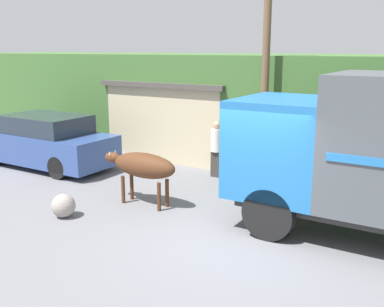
# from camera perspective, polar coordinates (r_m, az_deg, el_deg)

# --- Properties ---
(ground_plane) EXTENTS (60.00, 60.00, 0.00)m
(ground_plane) POSITION_cam_1_polar(r_m,az_deg,el_deg) (9.05, 6.20, -10.48)
(ground_plane) COLOR slate
(hillside_embankment) EXTENTS (32.00, 5.52, 3.44)m
(hillside_embankment) POSITION_cam_1_polar(r_m,az_deg,el_deg) (14.95, 17.79, 5.24)
(hillside_embankment) COLOR #426B33
(hillside_embankment) RESTS_ON ground_plane
(building_backdrop) EXTENTS (4.62, 2.70, 2.58)m
(building_backdrop) POSITION_cam_1_polar(r_m,az_deg,el_deg) (15.45, -1.51, 4.55)
(building_backdrop) COLOR #C6B793
(building_backdrop) RESTS_ON ground_plane
(brown_cow) EXTENTS (2.03, 0.59, 1.26)m
(brown_cow) POSITION_cam_1_polar(r_m,az_deg,el_deg) (10.55, -6.28, -1.58)
(brown_cow) COLOR #512D19
(brown_cow) RESTS_ON ground_plane
(parked_suv) EXTENTS (4.72, 1.84, 1.63)m
(parked_suv) POSITION_cam_1_polar(r_m,az_deg,el_deg) (14.76, -18.23, 1.44)
(parked_suv) COLOR #334C8C
(parked_suv) RESTS_ON ground_plane
(pedestrian_on_hill) EXTENTS (0.33, 0.33, 1.62)m
(pedestrian_on_hill) POSITION_cam_1_polar(r_m,az_deg,el_deg) (12.85, 3.13, 0.87)
(pedestrian_on_hill) COLOR #38332D
(pedestrian_on_hill) RESTS_ON ground_plane
(utility_pole) EXTENTS (0.90, 0.20, 6.63)m
(utility_pole) POSITION_cam_1_polar(r_m,az_deg,el_deg) (12.17, 9.39, 12.17)
(utility_pole) COLOR brown
(utility_pole) RESTS_ON ground_plane
(roadside_rock) EXTENTS (0.52, 0.52, 0.52)m
(roadside_rock) POSITION_cam_1_polar(r_m,az_deg,el_deg) (10.30, -16.00, -6.39)
(roadside_rock) COLOR gray
(roadside_rock) RESTS_ON ground_plane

